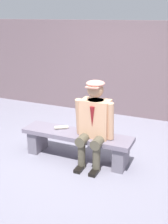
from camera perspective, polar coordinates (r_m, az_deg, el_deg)
ground_plane at (r=4.46m, az=-1.43°, el=-9.28°), size 30.00×30.00×0.00m
bench at (r=4.33m, az=-1.47°, el=-5.84°), size 1.71×0.41×0.43m
seated_man at (r=4.02m, az=2.06°, el=-1.79°), size 0.59×0.54×1.26m
rolled_magazine at (r=4.42m, az=-4.59°, el=-3.11°), size 0.21×0.16×0.05m
stadium_wall at (r=6.20m, az=7.70°, el=8.60°), size 12.00×0.24×2.01m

